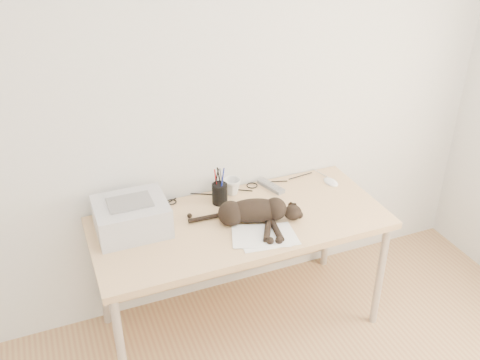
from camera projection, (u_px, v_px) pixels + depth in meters
name	position (u px, v px, depth m)	size (l,w,h in m)	color
wall_back	(216.00, 100.00, 2.91)	(3.50, 3.50, 0.00)	silver
desk	(235.00, 232.00, 3.03)	(1.60, 0.70, 0.74)	tan
printer	(132.00, 216.00, 2.77)	(0.37, 0.32, 0.18)	#AEADB2
papers	(264.00, 236.00, 2.76)	(0.36, 0.29, 0.01)	white
cat	(251.00, 212.00, 2.85)	(0.59, 0.39, 0.14)	black
mug	(232.00, 187.00, 3.11)	(0.10, 0.10, 0.10)	white
pen_cup	(220.00, 193.00, 3.02)	(0.09, 0.09, 0.23)	black
remote_grey	(271.00, 186.00, 3.19)	(0.05, 0.19, 0.02)	slate
remote_black	(262.00, 212.00, 2.94)	(0.05, 0.17, 0.02)	black
mouse	(331.00, 180.00, 3.24)	(0.07, 0.11, 0.04)	white
cable_tangle	(221.00, 192.00, 3.14)	(1.36, 0.07, 0.01)	black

